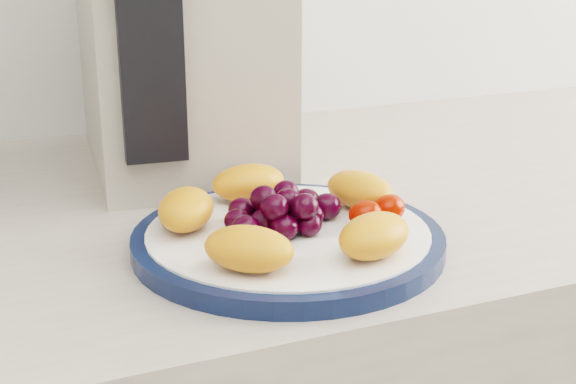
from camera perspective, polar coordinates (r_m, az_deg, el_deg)
name	(u,v)px	position (r m, az deg, el deg)	size (l,w,h in m)	color
plate_rim	(288,240)	(0.67, 0.00, -3.47)	(0.26, 0.26, 0.01)	#0F1C3E
plate_face	(288,239)	(0.67, 0.00, -3.39)	(0.23, 0.23, 0.02)	white
appliance_body	(176,13)	(0.88, -7.94, 12.52)	(0.19, 0.27, 0.33)	#A59B8C
appliance_panel	(149,25)	(0.73, -9.83, 11.62)	(0.06, 0.02, 0.25)	black
fruit_plate	(287,211)	(0.66, -0.08, -1.35)	(0.22, 0.22, 0.04)	orange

